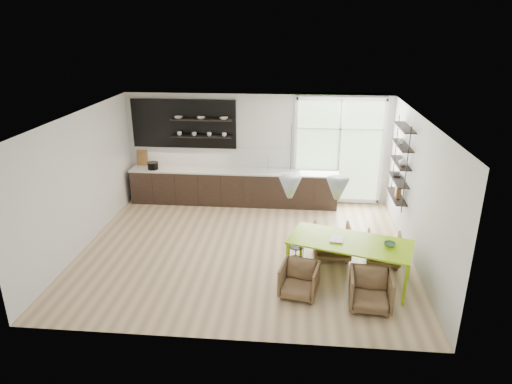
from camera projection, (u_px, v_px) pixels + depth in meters
name	position (u px, v px, depth m)	size (l,w,h in m)	color
room	(275.00, 171.00, 10.36)	(7.02, 6.01, 2.91)	#D8B789
kitchen_run	(230.00, 182.00, 12.25)	(5.54, 0.69, 2.75)	black
right_shelving	(400.00, 165.00, 10.12)	(0.26, 1.22, 1.90)	black
dining_table	(350.00, 244.00, 8.48)	(2.43, 1.62, 0.82)	#96D20B
armchair_back_left	(332.00, 241.00, 9.50)	(0.74, 0.76, 0.70)	brown
armchair_back_right	(384.00, 249.00, 9.28)	(0.66, 0.68, 0.62)	brown
armchair_front_left	(299.00, 280.00, 8.16)	(0.65, 0.67, 0.61)	brown
armchair_front_right	(370.00, 290.00, 7.79)	(0.71, 0.73, 0.66)	brown
wire_stool	(296.00, 253.00, 9.23)	(0.31, 0.31, 0.40)	black
table_book	(330.00, 238.00, 8.55)	(0.24, 0.33, 0.03)	white
table_bowl	(390.00, 244.00, 8.27)	(0.21, 0.21, 0.07)	#4D784E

